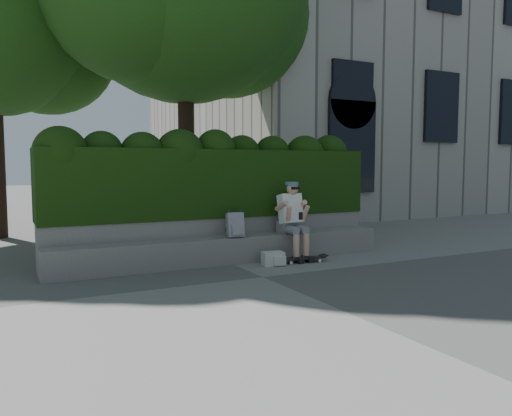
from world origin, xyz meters
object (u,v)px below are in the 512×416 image
skateboard (304,258)px  backpack_ground (273,259)px  backpack_plaid (235,225)px  person (292,217)px

skateboard → backpack_ground: bearing=-174.1°
backpack_plaid → backpack_ground: size_ratio=1.19×
backpack_ground → skateboard: bearing=6.9°
person → backpack_plaid: person is taller
backpack_ground → backpack_plaid: bearing=147.8°
person → backpack_ground: person is taller
backpack_plaid → person: bearing=3.7°
person → backpack_ground: size_ratio=3.94×
skateboard → backpack_ground: size_ratio=2.25×
skateboard → backpack_ground: backpack_ground is taller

